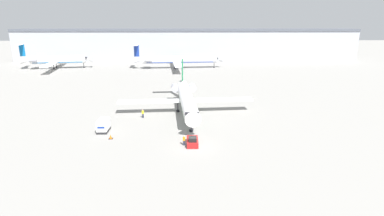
% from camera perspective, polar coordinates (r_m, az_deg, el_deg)
% --- Properties ---
extents(ground_plane, '(600.00, 600.00, 0.00)m').
position_cam_1_polar(ground_plane, '(49.86, 0.34, -7.44)').
color(ground_plane, gray).
extents(terminal_building, '(180.00, 16.80, 16.51)m').
position_cam_1_polar(terminal_building, '(166.13, -1.00, 12.03)').
color(terminal_building, '#9EA3AD').
rests_on(terminal_building, ground).
extents(airplane_main, '(30.72, 30.72, 10.85)m').
position_cam_1_polar(airplane_main, '(67.63, -1.10, 2.03)').
color(airplane_main, white).
rests_on(airplane_main, ground).
extents(pushback_tug, '(1.89, 3.90, 1.66)m').
position_cam_1_polar(pushback_tug, '(50.55, 0.08, -6.37)').
color(pushback_tug, '#B21919').
rests_on(pushback_tug, ground).
extents(luggage_cart, '(1.87, 3.59, 2.30)m').
position_cam_1_polar(luggage_cart, '(58.78, -16.50, -3.22)').
color(luggage_cart, '#232326').
rests_on(luggage_cart, ground).
extents(worker_near_tug, '(0.40, 0.24, 1.73)m').
position_cam_1_polar(worker_near_tug, '(50.23, -1.53, -6.15)').
color(worker_near_tug, '#232838').
rests_on(worker_near_tug, ground).
extents(worker_by_wing, '(0.40, 0.26, 1.84)m').
position_cam_1_polar(worker_by_wing, '(65.23, -9.34, -1.03)').
color(worker_by_wing, '#232838').
rests_on(worker_by_wing, ground).
extents(traffic_cone_left, '(0.71, 0.71, 0.80)m').
position_cam_1_polar(traffic_cone_left, '(55.03, -15.24, -5.30)').
color(traffic_cone_left, black).
rests_on(traffic_cone_left, ground).
extents(airplane_parked_far_left, '(30.08, 37.72, 10.84)m').
position_cam_1_polar(airplane_parked_far_left, '(146.65, -24.46, 8.38)').
color(airplane_parked_far_left, white).
rests_on(airplane_parked_far_left, ground).
extents(airplane_parked_far_right, '(39.23, 37.14, 10.51)m').
position_cam_1_polar(airplane_parked_far_right, '(134.95, -2.79, 9.16)').
color(airplane_parked_far_right, silver).
rests_on(airplane_parked_far_right, ground).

